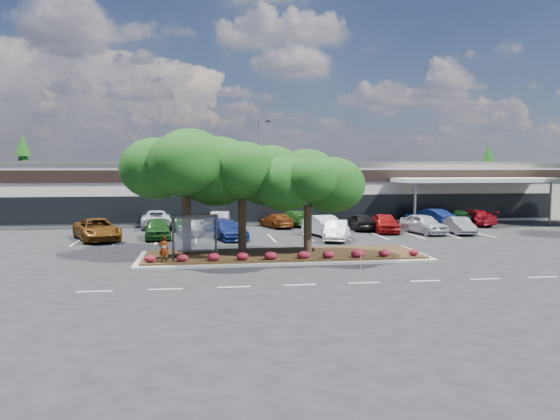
{
  "coord_description": "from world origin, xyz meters",
  "views": [
    {
      "loc": [
        -7.14,
        -29.65,
        5.72
      ],
      "look_at": [
        -1.45,
        9.19,
        2.6
      ],
      "focal_mm": 35.0,
      "sensor_mm": 36.0,
      "label": 1
    }
  ],
  "objects": [
    {
      "name": "car_4",
      "position": [
        3.27,
        11.35,
        0.78
      ],
      "size": [
        2.99,
        4.99,
        1.55
      ],
      "primitive_type": "imported",
      "rotation": [
        0.0,
        0.0,
        -0.31
      ],
      "color": "silver",
      "rests_on": "ground"
    },
    {
      "name": "landscape_island",
      "position": [
        -2.0,
        4.0,
        0.12
      ],
      "size": [
        18.0,
        6.0,
        0.26
      ],
      "color": "gray",
      "rests_on": "ground"
    },
    {
      "name": "car_15",
      "position": [
        14.91,
        20.56,
        0.83
      ],
      "size": [
        3.57,
        5.35,
        1.67
      ],
      "primitive_type": "imported",
      "rotation": [
        0.0,
        0.0,
        3.53
      ],
      "color": "navy",
      "rests_on": "ground"
    },
    {
      "name": "car_13",
      "position": [
        1.77,
        22.21,
        0.76
      ],
      "size": [
        3.62,
        5.6,
        1.51
      ],
      "primitive_type": "imported",
      "rotation": [
        0.0,
        0.0,
        3.46
      ],
      "color": "#23571B",
      "rests_on": "ground"
    },
    {
      "name": "survey_stake",
      "position": [
        1.56,
        -1.0,
        0.7
      ],
      "size": [
        0.07,
        0.14,
        1.1
      ],
      "color": "#A57B56",
      "rests_on": "ground"
    },
    {
      "name": "car_12",
      "position": [
        -0.09,
        20.84,
        0.67
      ],
      "size": [
        3.16,
        4.94,
        1.33
      ],
      "primitive_type": "imported",
      "rotation": [
        0.0,
        0.0,
        3.45
      ],
      "color": "#662E0D",
      "rests_on": "ground"
    },
    {
      "name": "island_tree_east",
      "position": [
        -0.5,
        3.7,
        3.51
      ],
      "size": [
        5.8,
        5.8,
        6.5
      ],
      "primitive_type": null,
      "color": "#16380F",
      "rests_on": "landscape_island"
    },
    {
      "name": "car_1",
      "position": [
        -10.53,
        14.35,
        0.84
      ],
      "size": [
        2.4,
        5.09,
        1.68
      ],
      "primitive_type": "imported",
      "rotation": [
        0.0,
        0.0,
        0.08
      ],
      "color": "#184417",
      "rests_on": "ground"
    },
    {
      "name": "ground",
      "position": [
        0.0,
        0.0,
        0.0
      ],
      "size": [
        160.0,
        160.0,
        0.0
      ],
      "primitive_type": "plane",
      "color": "black",
      "rests_on": "ground"
    },
    {
      "name": "car_10",
      "position": [
        -11.25,
        22.3,
        0.83
      ],
      "size": [
        3.26,
        6.2,
        1.66
      ],
      "primitive_type": "imported",
      "rotation": [
        0.0,
        0.0,
        3.23
      ],
      "color": "silver",
      "rests_on": "ground"
    },
    {
      "name": "conifer_north_east",
      "position": [
        34.0,
        44.0,
        4.5
      ],
      "size": [
        3.96,
        3.96,
        9.0
      ],
      "primitive_type": "cone",
      "color": "#16380F",
      "rests_on": "ground"
    },
    {
      "name": "car_5",
      "position": [
        2.95,
        13.86,
        0.85
      ],
      "size": [
        3.1,
        5.46,
        1.7
      ],
      "primitive_type": "imported",
      "rotation": [
        0.0,
        0.0,
        0.27
      ],
      "color": "silver",
      "rests_on": "ground"
    },
    {
      "name": "car_6",
      "position": [
        8.77,
        15.79,
        0.83
      ],
      "size": [
        2.63,
        5.12,
        1.67
      ],
      "primitive_type": "imported",
      "rotation": [
        0.0,
        0.0,
        -0.14
      ],
      "color": "maroon",
      "rests_on": "ground"
    },
    {
      "name": "car_0",
      "position": [
        -15.13,
        14.14,
        0.85
      ],
      "size": [
        4.86,
        6.73,
        1.7
      ],
      "primitive_type": "imported",
      "rotation": [
        0.0,
        0.0,
        0.37
      ],
      "color": "#65360E",
      "rests_on": "ground"
    },
    {
      "name": "lane_markings",
      "position": [
        -0.14,
        10.42,
        0.01
      ],
      "size": [
        33.12,
        20.06,
        0.01
      ],
      "color": "silver",
      "rests_on": "ground"
    },
    {
      "name": "car_17",
      "position": [
        18.43,
        21.14,
        0.75
      ],
      "size": [
        3.83,
        5.61,
        1.51
      ],
      "primitive_type": "imported",
      "rotation": [
        0.0,
        0.0,
        2.78
      ],
      "color": "#1E5527",
      "rests_on": "ground"
    },
    {
      "name": "person_waiting",
      "position": [
        -9.25,
        1.86,
        1.03
      ],
      "size": [
        0.58,
        0.4,
        1.55
      ],
      "primitive_type": "imported",
      "rotation": [
        0.0,
        0.0,
        3.2
      ],
      "color": "#594C47",
      "rests_on": "landscape_island"
    },
    {
      "name": "island_tree_mid",
      "position": [
        -4.5,
        5.2,
        3.92
      ],
      "size": [
        6.6,
        6.6,
        7.32
      ],
      "primitive_type": null,
      "color": "#16380F",
      "rests_on": "landscape_island"
    },
    {
      "name": "island_tree_west",
      "position": [
        -8.0,
        4.5,
        4.21
      ],
      "size": [
        7.2,
        7.2,
        7.89
      ],
      "primitive_type": null,
      "color": "#16380F",
      "rests_on": "landscape_island"
    },
    {
      "name": "car_16",
      "position": [
        18.91,
        20.01,
        0.79
      ],
      "size": [
        3.66,
        5.88,
        1.59
      ],
      "primitive_type": "imported",
      "rotation": [
        0.0,
        0.0,
        3.42
      ],
      "color": "maroon",
      "rests_on": "ground"
    },
    {
      "name": "car_14",
      "position": [
        7.13,
        17.77,
        0.77
      ],
      "size": [
        1.93,
        4.55,
        1.53
      ],
      "primitive_type": "imported",
      "rotation": [
        0.0,
        0.0,
        3.17
      ],
      "color": "black",
      "rests_on": "ground"
    },
    {
      "name": "conifer_north_west",
      "position": [
        -30.0,
        46.0,
        5.0
      ],
      "size": [
        4.4,
        4.4,
        10.0
      ],
      "primitive_type": "cone",
      "color": "#16380F",
      "rests_on": "ground"
    },
    {
      "name": "car_9",
      "position": [
        -8.87,
        20.02,
        0.74
      ],
      "size": [
        2.11,
        4.49,
        1.49
      ],
      "primitive_type": "imported",
      "rotation": [
        0.0,
        0.0,
        3.23
      ],
      "color": "#1D5624",
      "rests_on": "ground"
    },
    {
      "name": "retail_store",
      "position": [
        0.06,
        33.91,
        3.15
      ],
      "size": [
        80.4,
        25.2,
        6.25
      ],
      "color": "beige",
      "rests_on": "ground"
    },
    {
      "name": "car_11",
      "position": [
        -5.31,
        21.31,
        0.8
      ],
      "size": [
        2.16,
        4.97,
        1.59
      ],
      "primitive_type": "imported",
      "rotation": [
        0.0,
        0.0,
        3.04
      ],
      "color": "slate",
      "rests_on": "ground"
    },
    {
      "name": "light_pole",
      "position": [
        -0.99,
        26.65,
        4.73
      ],
      "size": [
        1.43,
        0.59,
        10.61
      ],
      "rotation": [
        0.0,
        0.0,
        -0.16
      ],
      "color": "gray",
      "rests_on": "ground"
    },
    {
      "name": "car_8",
      "position": [
        14.73,
        13.88,
        0.71
      ],
      "size": [
        1.99,
        4.48,
        1.43
      ],
      "primitive_type": "imported",
      "rotation": [
        0.0,
        0.0,
        -0.11
      ],
      "color": "#525358",
      "rests_on": "ground"
    },
    {
      "name": "bus_shelter",
      "position": [
        -7.5,
        2.95,
        2.31
      ],
      "size": [
        2.75,
        1.55,
        2.59
      ],
      "color": "black",
      "rests_on": "landscape_island"
    },
    {
      "name": "car_7",
      "position": [
        11.73,
        14.42,
        0.85
      ],
      "size": [
        3.14,
        5.31,
        1.69
      ],
      "primitive_type": "imported",
      "rotation": [
        0.0,
        0.0,
        0.24
      ],
      "color": "#AEB5BB",
      "rests_on": "ground"
    },
    {
      "name": "car_3",
      "position": [
        -5.12,
        13.24,
        0.76
      ],
      "size": [
        3.77,
        5.65,
        1.52
      ],
      "primitive_type": "imported",
      "rotation": [
        0.0,
        0.0,
        0.34
      ],
      "color": "navy",
      "rests_on": "ground"
    },
    {
      "name": "car_2",
      "position": [
        -7.58,
        15.8,
        0.7
      ],
      "size": [
        3.03,
        4.4,
        1.39
      ],
      "primitive_type": "imported",
      "rotation": [
        0.0,
        0.0,
        -0.38
      ],
      "color": "#B6B6B6",
      "rests_on": "ground"
    },
    {
      "name": "shrub_row",
      "position": [
        -2.0,
        1.9,
        0.51
      ],
      "size": [
        17.0,
        0.8,
        0.5
      ],
      "primitive_type": null,
      "color": "maroon",
      "rests_on": "landscape_island"
    }
  ]
}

